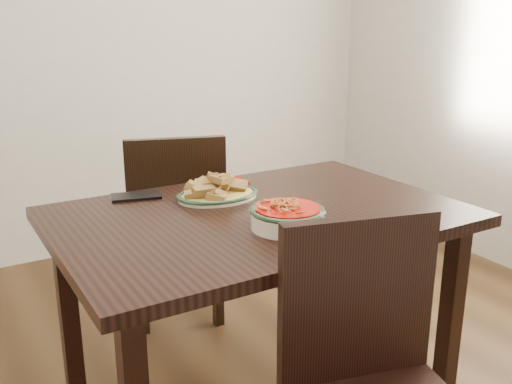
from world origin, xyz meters
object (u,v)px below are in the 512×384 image
dining_table (259,236)px  noodle_bowl (287,214)px  smartphone (136,196)px  fish_plate (217,186)px  chair_near (374,380)px  chair_far (176,219)px

dining_table → noodle_bowl: bearing=-93.2°
dining_table → smartphone: bearing=130.1°
fish_plate → noodle_bowl: size_ratio=1.25×
chair_near → smartphone: 1.04m
dining_table → chair_near: bearing=-94.5°
chair_far → noodle_bowl: chair_far is taller
chair_far → noodle_bowl: size_ratio=3.84×
fish_plate → smartphone: (-0.25, 0.15, -0.04)m
chair_near → noodle_bowl: 0.54m
dining_table → fish_plate: (-0.05, 0.20, 0.13)m
noodle_bowl → chair_far: bearing=89.0°
dining_table → chair_far: chair_far is taller
smartphone → chair_near: bearing=-61.7°
dining_table → chair_far: bearing=89.5°
chair_far → chair_near: 1.36m
chair_far → smartphone: (-0.30, -0.38, 0.26)m
smartphone → fish_plate: bearing=-18.1°
chair_far → noodle_bowl: bearing=106.7°
chair_near → smartphone: size_ratio=5.17×
noodle_bowl → smartphone: bearing=118.3°
fish_plate → smartphone: 0.29m
noodle_bowl → fish_plate: bearing=96.3°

